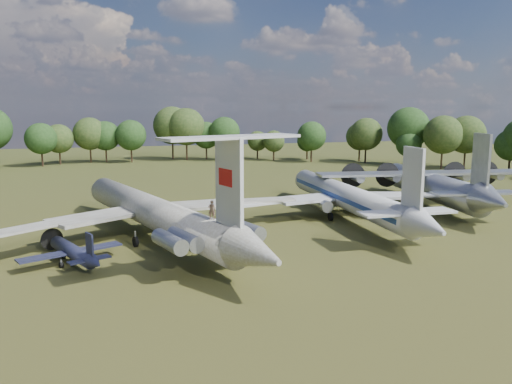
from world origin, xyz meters
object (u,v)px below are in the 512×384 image
object	(u,v)px
il62_airliner	(153,218)
tu104_jet	(347,202)
small_prop_west	(73,255)
an12_transport	(431,189)
person_on_il62	(212,210)

from	to	relation	value
il62_airliner	tu104_jet	distance (m)	28.14
il62_airliner	small_prop_west	world-z (taller)	il62_airliner
tu104_jet	small_prop_west	bearing A→B (deg)	-160.00
il62_airliner	an12_transport	xyz separation A→B (m)	(45.10, 8.88, 0.08)
small_prop_west	il62_airliner	bearing A→B (deg)	17.79
il62_airliner	small_prop_west	size ratio (longest dim) A/B	3.76
il62_airliner	tu104_jet	xyz separation A→B (m)	(27.82, 4.21, -0.18)
tu104_jet	person_on_il62	xyz separation A→B (m)	(-23.26, -18.26, 3.75)
tu104_jet	person_on_il62	size ratio (longest dim) A/B	26.41
tu104_jet	person_on_il62	bearing A→B (deg)	-140.22
an12_transport	small_prop_west	distance (m)	56.42
tu104_jet	an12_transport	distance (m)	17.90
il62_airliner	an12_transport	distance (m)	45.97
tu104_jet	an12_transport	world-z (taller)	an12_transport
il62_airliner	person_on_il62	distance (m)	15.20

